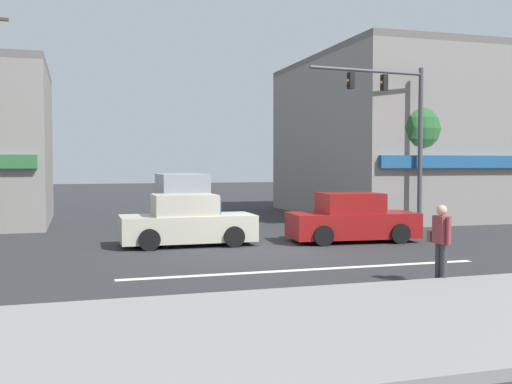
{
  "coord_description": "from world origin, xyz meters",
  "views": [
    {
      "loc": [
        -5.28,
        -16.69,
        2.54
      ],
      "look_at": [
        0.37,
        2.0,
        1.6
      ],
      "focal_mm": 42.0,
      "sensor_mm": 36.0,
      "label": 1
    }
  ],
  "objects_px": {
    "van_crossing_leftbound": "(181,201)",
    "pedestrian_foreground_with_bag": "(441,239)",
    "utility_pole_far_right": "(393,125)",
    "traffic_light_mast": "(399,120)",
    "street_tree": "(404,130)",
    "sedan_waiting_far": "(187,222)",
    "sedan_crossing_rightbound": "(352,220)"
  },
  "relations": [
    {
      "from": "utility_pole_far_right",
      "to": "sedan_waiting_far",
      "type": "bearing_deg",
      "value": -154.02
    },
    {
      "from": "van_crossing_leftbound",
      "to": "pedestrian_foreground_with_bag",
      "type": "distance_m",
      "value": 13.75
    },
    {
      "from": "sedan_waiting_far",
      "to": "sedan_crossing_rightbound",
      "type": "relative_size",
      "value": 0.97
    },
    {
      "from": "van_crossing_leftbound",
      "to": "sedan_waiting_far",
      "type": "xyz_separation_m",
      "value": [
        -0.82,
        -5.94,
        -0.29
      ]
    },
    {
      "from": "sedan_waiting_far",
      "to": "pedestrian_foreground_with_bag",
      "type": "distance_m",
      "value": 8.46
    },
    {
      "from": "sedan_crossing_rightbound",
      "to": "pedestrian_foreground_with_bag",
      "type": "xyz_separation_m",
      "value": [
        -1.25,
        -6.77,
        0.24
      ]
    },
    {
      "from": "sedan_crossing_rightbound",
      "to": "traffic_light_mast",
      "type": "bearing_deg",
      "value": 39.2
    },
    {
      "from": "traffic_light_mast",
      "to": "pedestrian_foreground_with_bag",
      "type": "relative_size",
      "value": 3.71
    },
    {
      "from": "street_tree",
      "to": "traffic_light_mast",
      "type": "relative_size",
      "value": 0.9
    },
    {
      "from": "utility_pole_far_right",
      "to": "sedan_crossing_rightbound",
      "type": "height_order",
      "value": "utility_pole_far_right"
    },
    {
      "from": "street_tree",
      "to": "sedan_crossing_rightbound",
      "type": "relative_size",
      "value": 1.32
    },
    {
      "from": "traffic_light_mast",
      "to": "pedestrian_foreground_with_bag",
      "type": "bearing_deg",
      "value": -115.45
    },
    {
      "from": "utility_pole_far_right",
      "to": "sedan_waiting_far",
      "type": "height_order",
      "value": "utility_pole_far_right"
    },
    {
      "from": "van_crossing_leftbound",
      "to": "sedan_waiting_far",
      "type": "relative_size",
      "value": 1.13
    },
    {
      "from": "van_crossing_leftbound",
      "to": "pedestrian_foreground_with_bag",
      "type": "bearing_deg",
      "value": -76.44
    },
    {
      "from": "street_tree",
      "to": "traffic_light_mast",
      "type": "height_order",
      "value": "traffic_light_mast"
    },
    {
      "from": "pedestrian_foreground_with_bag",
      "to": "traffic_light_mast",
      "type": "bearing_deg",
      "value": 64.55
    },
    {
      "from": "traffic_light_mast",
      "to": "pedestrian_foreground_with_bag",
      "type": "xyz_separation_m",
      "value": [
        -4.48,
        -9.4,
        -3.22
      ]
    },
    {
      "from": "street_tree",
      "to": "pedestrian_foreground_with_bag",
      "type": "xyz_separation_m",
      "value": [
        -5.84,
        -11.33,
        -2.96
      ]
    },
    {
      "from": "traffic_light_mast",
      "to": "sedan_waiting_far",
      "type": "xyz_separation_m",
      "value": [
        -8.52,
        -1.98,
        -3.46
      ]
    },
    {
      "from": "utility_pole_far_right",
      "to": "van_crossing_leftbound",
      "type": "xyz_separation_m",
      "value": [
        -9.04,
        1.14,
        -3.17
      ]
    },
    {
      "from": "utility_pole_far_right",
      "to": "traffic_light_mast",
      "type": "distance_m",
      "value": 3.13
    },
    {
      "from": "street_tree",
      "to": "traffic_light_mast",
      "type": "bearing_deg",
      "value": -125.28
    },
    {
      "from": "van_crossing_leftbound",
      "to": "sedan_crossing_rightbound",
      "type": "relative_size",
      "value": 1.1
    },
    {
      "from": "street_tree",
      "to": "sedan_waiting_far",
      "type": "distance_m",
      "value": 11.09
    },
    {
      "from": "pedestrian_foreground_with_bag",
      "to": "street_tree",
      "type": "bearing_deg",
      "value": 62.74
    },
    {
      "from": "street_tree",
      "to": "sedan_waiting_far",
      "type": "relative_size",
      "value": 1.36
    },
    {
      "from": "utility_pole_far_right",
      "to": "pedestrian_foreground_with_bag",
      "type": "relative_size",
      "value": 4.82
    },
    {
      "from": "sedan_waiting_far",
      "to": "sedan_crossing_rightbound",
      "type": "distance_m",
      "value": 5.33
    },
    {
      "from": "traffic_light_mast",
      "to": "sedan_crossing_rightbound",
      "type": "xyz_separation_m",
      "value": [
        -3.23,
        -2.63,
        -3.46
      ]
    },
    {
      "from": "sedan_crossing_rightbound",
      "to": "street_tree",
      "type": "bearing_deg",
      "value": 44.8
    },
    {
      "from": "street_tree",
      "to": "utility_pole_far_right",
      "type": "height_order",
      "value": "utility_pole_far_right"
    }
  ]
}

